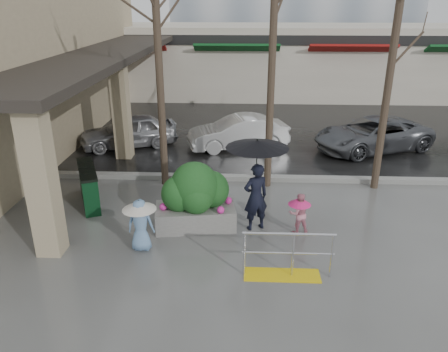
# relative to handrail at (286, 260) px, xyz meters

# --- Properties ---
(ground) EXTENTS (120.00, 120.00, 0.00)m
(ground) POSITION_rel_handrail_xyz_m (-1.36, 1.20, -0.38)
(ground) COLOR #51514F
(ground) RESTS_ON ground
(street_asphalt) EXTENTS (120.00, 36.00, 0.01)m
(street_asphalt) POSITION_rel_handrail_xyz_m (-1.36, 23.20, -0.37)
(street_asphalt) COLOR black
(street_asphalt) RESTS_ON ground
(curb) EXTENTS (120.00, 0.30, 0.15)m
(curb) POSITION_rel_handrail_xyz_m (-1.36, 5.20, -0.30)
(curb) COLOR gray
(curb) RESTS_ON ground
(canopy_slab) EXTENTS (2.80, 18.00, 0.25)m
(canopy_slab) POSITION_rel_handrail_xyz_m (-6.16, 9.20, 3.25)
(canopy_slab) COLOR #2D2823
(canopy_slab) RESTS_ON pillar_front
(pillar_front) EXTENTS (0.55, 0.55, 3.50)m
(pillar_front) POSITION_rel_handrail_xyz_m (-5.26, 0.70, 1.37)
(pillar_front) COLOR tan
(pillar_front) RESTS_ON ground
(pillar_back) EXTENTS (0.55, 0.55, 3.50)m
(pillar_back) POSITION_rel_handrail_xyz_m (-5.26, 7.20, 1.37)
(pillar_back) COLOR tan
(pillar_back) RESTS_ON ground
(storefront_row) EXTENTS (34.00, 6.74, 4.00)m
(storefront_row) POSITION_rel_handrail_xyz_m (0.64, 19.17, 1.64)
(storefront_row) COLOR beige
(storefront_row) RESTS_ON ground
(handrail) EXTENTS (1.90, 0.50, 1.03)m
(handrail) POSITION_rel_handrail_xyz_m (0.00, 0.00, 0.00)
(handrail) COLOR yellow
(handrail) RESTS_ON ground
(tree_west) EXTENTS (3.20, 3.20, 6.80)m
(tree_west) POSITION_rel_handrail_xyz_m (-3.36, 4.80, 4.71)
(tree_west) COLOR #382B21
(tree_west) RESTS_ON ground
(tree_midwest) EXTENTS (3.20, 3.20, 7.00)m
(tree_midwest) POSITION_rel_handrail_xyz_m (-0.16, 4.80, 4.86)
(tree_midwest) COLOR #382B21
(tree_midwest) RESTS_ON ground
(tree_mideast) EXTENTS (3.20, 3.20, 6.50)m
(tree_mideast) POSITION_rel_handrail_xyz_m (3.14, 4.80, 4.48)
(tree_mideast) COLOR #382B21
(tree_mideast) RESTS_ON ground
(woman) EXTENTS (1.52, 1.52, 2.38)m
(woman) POSITION_rel_handrail_xyz_m (-0.59, 2.02, 1.14)
(woman) COLOR black
(woman) RESTS_ON ground
(child_pink) EXTENTS (0.57, 0.57, 1.05)m
(child_pink) POSITION_rel_handrail_xyz_m (0.47, 1.87, 0.22)
(child_pink) COLOR pink
(child_pink) RESTS_ON ground
(child_blue) EXTENTS (0.78, 0.78, 1.25)m
(child_blue) POSITION_rel_handrail_xyz_m (-3.23, 0.91, 0.38)
(child_blue) COLOR #6B91BE
(child_blue) RESTS_ON ground
(planter) EXTENTS (2.11, 1.27, 1.73)m
(planter) POSITION_rel_handrail_xyz_m (-2.09, 2.08, 0.45)
(planter) COLOR gray
(planter) RESTS_ON ground
(news_boxes) EXTENTS (1.16, 1.93, 1.07)m
(news_boxes) POSITION_rel_handrail_xyz_m (-5.25, 3.29, 0.16)
(news_boxes) COLOR #0D3A1C
(news_boxes) RESTS_ON ground
(car_a) EXTENTS (3.99, 2.74, 1.26)m
(car_a) POSITION_rel_handrail_xyz_m (-5.40, 8.43, 0.25)
(car_a) COLOR #9E9FA2
(car_a) RESTS_ON ground
(car_b) EXTENTS (4.05, 2.36, 1.26)m
(car_b) POSITION_rel_handrail_xyz_m (-1.13, 8.44, 0.25)
(car_b) COLOR silver
(car_b) RESTS_ON ground
(car_c) EXTENTS (4.99, 3.67, 1.26)m
(car_c) POSITION_rel_handrail_xyz_m (3.99, 8.43, 0.25)
(car_c) COLOR #5A5D62
(car_c) RESTS_ON ground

